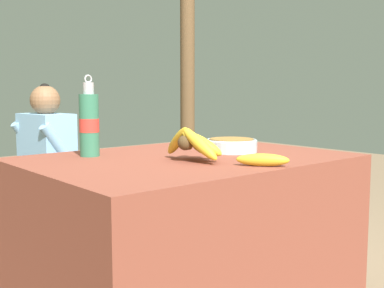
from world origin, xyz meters
The scene contains 9 objects.
market_counter centered at (0.00, 0.00, 0.38)m, with size 1.22×0.89×0.75m.
banana_bunch_ripe centered at (-0.06, -0.11, 0.82)m, with size 0.18×0.31×0.14m.
serving_bowl centered at (0.24, -0.01, 0.78)m, with size 0.22×0.22×0.06m.
water_bottle centered at (-0.29, 0.25, 0.88)m, with size 0.08×0.08×0.32m.
loose_banana_front centered at (0.04, -0.36, 0.77)m, with size 0.15×0.17×0.04m.
wooden_bench centered at (0.20, 1.25, 0.34)m, with size 1.80×0.32×0.40m.
seated_vendor centered at (-0.09, 1.22, 0.60)m, with size 0.43×0.41×1.05m.
banana_bunch_green centered at (0.72, 1.26, 0.46)m, with size 0.16×0.30×0.13m.
support_post_far centered at (1.22, 1.46, 1.16)m, with size 0.11×0.11×2.33m.
Camera 1 is at (-1.20, -1.45, 1.01)m, focal length 45.00 mm.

